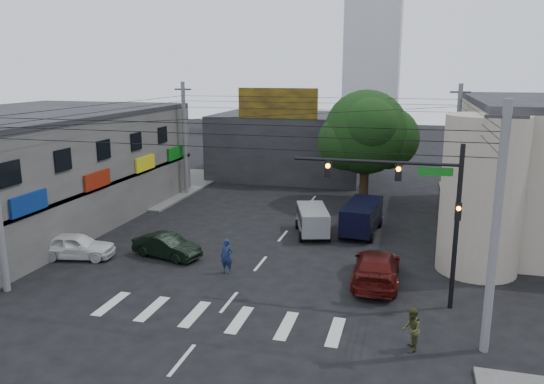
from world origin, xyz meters
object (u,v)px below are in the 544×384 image
at_px(silver_minivan, 313,222).
at_px(traffic_officer, 227,256).
at_px(traffic_gantry, 417,198).
at_px(utility_pole_far_left, 185,139).
at_px(white_compact, 76,246).
at_px(utility_pole_near_right, 495,232).
at_px(utility_pole_far_right, 456,149).
at_px(street_tree, 366,132).
at_px(dark_sedan, 167,246).
at_px(pedestrian_olive, 411,330).
at_px(maroon_sedan, 376,267).
at_px(navy_van, 362,218).

height_order(silver_minivan, traffic_officer, traffic_officer).
height_order(traffic_gantry, silver_minivan, traffic_gantry).
bearing_deg(utility_pole_far_left, white_compact, -88.20).
xyz_separation_m(utility_pole_near_right, utility_pole_far_right, (0.00, 20.50, 0.00)).
bearing_deg(utility_pole_far_left, street_tree, 3.95).
height_order(dark_sedan, pedestrian_olive, pedestrian_olive).
bearing_deg(pedestrian_olive, white_compact, -109.06).
xyz_separation_m(utility_pole_far_right, white_compact, (-20.50, -15.79, -3.90)).
distance_m(utility_pole_far_left, traffic_officer, 18.60).
distance_m(utility_pole_near_right, pedestrian_olive, 4.64).
relative_size(utility_pole_far_left, dark_sedan, 2.21).
bearing_deg(utility_pole_far_left, traffic_officer, -59.59).
bearing_deg(traffic_officer, dark_sedan, 165.71).
xyz_separation_m(traffic_gantry, utility_pole_near_right, (2.68, -3.50, -0.23)).
xyz_separation_m(utility_pole_far_right, pedestrian_olive, (-2.63, -21.18, -3.76)).
bearing_deg(white_compact, utility_pole_near_right, -114.64).
distance_m(white_compact, maroon_sedan, 16.18).
bearing_deg(maroon_sedan, traffic_gantry, 127.96).
bearing_deg(utility_pole_far_left, traffic_gantry, -42.86).
height_order(utility_pole_far_left, maroon_sedan, utility_pole_far_left).
xyz_separation_m(dark_sedan, white_compact, (-4.73, -1.41, 0.05)).
bearing_deg(traffic_officer, maroon_sedan, 10.11).
relative_size(traffic_gantry, white_compact, 1.64).
bearing_deg(dark_sedan, utility_pole_far_right, -33.36).
height_order(dark_sedan, maroon_sedan, maroon_sedan).
bearing_deg(pedestrian_olive, utility_pole_near_right, 102.25).
bearing_deg(navy_van, traffic_gantry, -157.05).
bearing_deg(utility_pole_far_right, maroon_sedan, -106.19).
relative_size(white_compact, silver_minivan, 1.01).
height_order(dark_sedan, navy_van, navy_van).
relative_size(traffic_gantry, utility_pole_far_left, 0.78).
height_order(navy_van, traffic_officer, navy_van).
xyz_separation_m(maroon_sedan, pedestrian_olive, (1.71, -6.22, 0.06)).
xyz_separation_m(silver_minivan, traffic_officer, (-3.00, -7.45, 0.04)).
bearing_deg(maroon_sedan, navy_van, -80.35).
height_order(street_tree, utility_pole_far_right, utility_pole_far_right).
bearing_deg(maroon_sedan, utility_pole_near_right, 126.88).
distance_m(street_tree, utility_pole_far_left, 14.56).
height_order(utility_pole_near_right, white_compact, utility_pole_near_right).
xyz_separation_m(utility_pole_near_right, pedestrian_olive, (-2.63, -0.68, -3.76)).
height_order(traffic_gantry, navy_van, traffic_gantry).
bearing_deg(traffic_gantry, street_tree, 101.99).
bearing_deg(silver_minivan, white_compact, 105.63).
xyz_separation_m(traffic_gantry, traffic_officer, (-9.10, 1.28, -3.93)).
relative_size(traffic_officer, pedestrian_olive, 1.06).
height_order(traffic_gantry, utility_pole_far_left, utility_pole_far_left).
relative_size(traffic_gantry, maroon_sedan, 1.33).
height_order(dark_sedan, traffic_officer, traffic_officer).
xyz_separation_m(white_compact, traffic_officer, (8.73, 0.07, 0.19)).
xyz_separation_m(street_tree, utility_pole_far_right, (6.50, -1.00, -0.87)).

